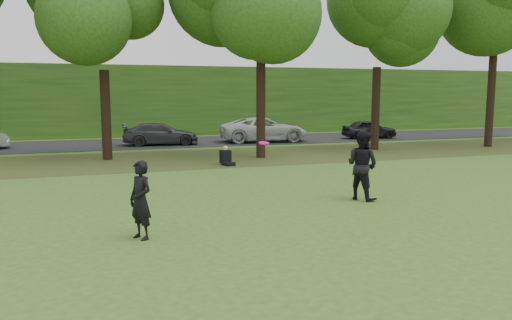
% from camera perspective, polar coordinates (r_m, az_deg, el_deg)
% --- Properties ---
extents(ground, '(120.00, 120.00, 0.00)m').
position_cam_1_polar(ground, '(11.23, 1.87, -8.28)').
color(ground, '#3C591C').
rests_on(ground, ground).
extents(leaf_litter, '(60.00, 7.00, 0.01)m').
position_cam_1_polar(leaf_litter, '(23.62, -9.22, 0.10)').
color(leaf_litter, '#4F461C').
rests_on(leaf_litter, ground).
extents(street, '(70.00, 7.00, 0.02)m').
position_cam_1_polar(street, '(31.49, -11.62, 1.93)').
color(street, black).
rests_on(street, ground).
extents(far_hedge, '(70.00, 3.00, 5.00)m').
position_cam_1_polar(far_hedge, '(37.31, -12.87, 6.60)').
color(far_hedge, '#224A15').
rests_on(far_hedge, ground).
extents(player_left, '(0.66, 0.73, 1.68)m').
position_cam_1_polar(player_left, '(10.83, -13.05, -4.49)').
color(player_left, black).
rests_on(player_left, ground).
extents(player_right, '(1.12, 1.22, 2.01)m').
position_cam_1_polar(player_right, '(14.76, 12.04, -0.59)').
color(player_right, black).
rests_on(player_right, ground).
extents(parked_cars, '(36.45, 3.80, 1.53)m').
position_cam_1_polar(parked_cars, '(30.32, -11.45, 3.06)').
color(parked_cars, black).
rests_on(parked_cars, street).
extents(frisbee, '(0.27, 0.27, 0.07)m').
position_cam_1_polar(frisbee, '(12.62, 0.91, 1.95)').
color(frisbee, '#DF127E').
rests_on(frisbee, ground).
extents(seated_person, '(0.55, 0.80, 0.83)m').
position_cam_1_polar(seated_person, '(21.44, -3.42, 0.24)').
color(seated_person, black).
rests_on(seated_person, ground).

